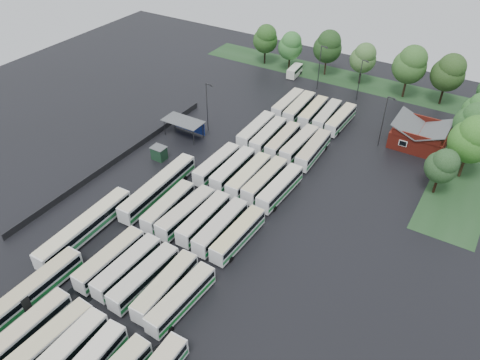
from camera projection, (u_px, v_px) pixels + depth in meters
The scene contains 57 objects.
ground at pixel (189, 228), 72.96m from camera, with size 160.00×160.00×0.00m, color black.
brick_building at pixel (419, 137), 90.95m from camera, with size 10.07×8.60×5.39m.
wash_shed at pixel (184, 122), 93.40m from camera, with size 8.20×4.20×3.58m.
utility_hut at pixel (159, 153), 87.55m from camera, with size 2.70×2.20×2.62m.
grass_strip_north at pixel (351, 80), 116.30m from camera, with size 80.00×10.00×0.01m, color #1D3E1C.
grass_strip_east at pixel (470, 160), 87.89m from camera, with size 10.00×50.00×0.01m, color #1D3E1C.
west_fence at pixel (119, 158), 87.36m from camera, with size 0.10×50.00×1.20m, color #2D2D30.
bus_r0c0 at pixel (29, 329), 56.22m from camera, with size 2.60×11.29×3.13m.
bus_r0c1 at pixel (49, 341), 54.74m from camera, with size 3.04×11.72×3.23m.
bus_r0c2 at pixel (64, 355), 53.33m from camera, with size 2.65×11.86×3.29m.
bus_r1c0 at pixel (110, 259), 65.24m from camera, with size 2.68×11.66×3.23m.
bus_r1c1 at pixel (127, 267), 64.12m from camera, with size 2.69×11.50×3.19m.
bus_r1c2 at pixel (144, 277), 62.60m from camera, with size 2.86×11.64×3.22m.
bus_r1c3 at pixel (166, 286), 61.37m from camera, with size 2.74×11.56×3.20m.
bus_r1c4 at pixel (181, 299), 59.76m from camera, with size 2.96×11.46×3.16m.
bus_r2c0 at pixel (168, 206), 74.47m from camera, with size 2.83×11.47×3.17m.
bus_r2c1 at pixel (186, 213), 73.11m from camera, with size 3.06×11.94×3.29m.
bus_r2c2 at pixel (204, 218), 72.13m from camera, with size 2.49×11.47×3.19m.
bus_r2c3 at pixel (221, 227), 70.55m from camera, with size 2.59×11.74×3.26m.
bus_r2c4 at pixel (238, 235), 69.22m from camera, with size 2.80×11.53×3.19m.
bus_r3c0 at pixel (217, 164), 83.78m from camera, with size 2.61×11.59×3.22m.
bus_r3c1 at pixel (233, 169), 82.60m from camera, with size 2.66×11.71×3.25m.
bus_r3c2 at pixel (249, 176), 80.93m from camera, with size 2.60×11.77×3.27m.
bus_r3c3 at pixel (265, 180), 79.96m from camera, with size 2.75×11.82×3.28m.
bus_r3c4 at pixel (280, 188), 78.24m from camera, with size 2.91×11.78×3.26m.
bus_r4c0 at pixel (256, 130), 93.30m from camera, with size 2.80×11.88×3.29m.
bus_r4c1 at pixel (268, 136), 91.66m from camera, with size 2.87×11.71×3.24m.
bus_r4c2 at pixel (283, 140), 90.34m from camera, with size 2.65×11.27×3.12m.
bus_r4c3 at pixel (299, 144), 89.11m from camera, with size 2.78×11.74×3.25m.
bus_r4c4 at pixel (313, 150), 87.56m from camera, with size 2.84×11.80×3.27m.
bus_r5c0 at pixel (288, 104), 102.46m from camera, with size 2.47×11.33×3.15m.
bus_r5c1 at pixel (299, 108), 100.84m from camera, with size 2.92×11.90×3.29m.
bus_r5c2 at pixel (313, 112), 99.51m from camera, with size 2.76×11.27×3.12m.
bus_r5c3 at pixel (327, 115), 98.28m from camera, with size 2.80×11.27×3.11m.
bus_r5c4 at pixel (341, 119), 96.89m from camera, with size 2.60×11.25×3.12m.
artic_bus_west_a at pixel (26, 296), 60.11m from camera, with size 2.60×16.90×3.13m.
artic_bus_west_b at pixel (158, 187), 78.32m from camera, with size 3.05×17.88×3.31m.
artic_bus_west_c at pixel (85, 227), 70.39m from camera, with size 2.95×17.86×3.30m.
minibus at pixel (295, 71), 117.31m from camera, with size 2.53×5.82×2.48m.
tree_north_0 at pixel (266, 38), 120.34m from camera, with size 6.39×6.39×10.59m.
tree_north_1 at pixel (291, 45), 117.18m from camera, with size 6.14×6.14×10.17m.
tree_north_2 at pixel (328, 46), 114.31m from camera, with size 6.99×6.99×11.58m.
tree_north_3 at pixel (364, 58), 110.62m from camera, with size 6.24×6.24×10.34m.
tree_north_4 at pixel (411, 64), 103.99m from camera, with size 7.58×7.58×12.55m.
tree_north_5 at pixel (449, 72), 101.32m from camera, with size 7.27×7.27×12.05m.
tree_east_0 at pixel (443, 165), 76.61m from camera, with size 5.38×5.38×8.91m.
tree_east_1 at pixel (473, 139), 78.98m from camera, with size 7.49×7.49×12.41m.
tree_east_2 at pixel (473, 122), 85.70m from camera, with size 6.54×6.54×10.83m.
tree_east_3 at pixel (479, 109), 90.62m from camera, with size 6.01×6.01×9.96m.
lamp_post_ne at pixel (384, 118), 88.28m from camera, with size 1.64×0.32×10.65m.
lamp_post_nw at pixel (208, 104), 93.00m from camera, with size 1.63×0.32×10.59m.
lamp_post_back_w at pixel (320, 65), 108.33m from camera, with size 1.65×0.32×10.72m.
lamp_post_back_e at pixel (360, 77), 104.31m from camera, with size 1.48×0.29×9.64m.
puddle_0 at pixel (80, 295), 62.47m from camera, with size 3.93×3.93×0.01m, color black.
puddle_1 at pixel (164, 356), 55.14m from camera, with size 3.71×3.71×0.01m, color black.
puddle_2 at pixel (154, 200), 78.43m from camera, with size 5.46×5.46×0.01m, color black.
puddle_3 at pixel (202, 240), 70.76m from camera, with size 2.93×2.93×0.01m, color black.
Camera 1 is at (35.03, -41.73, 49.75)m, focal length 35.00 mm.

